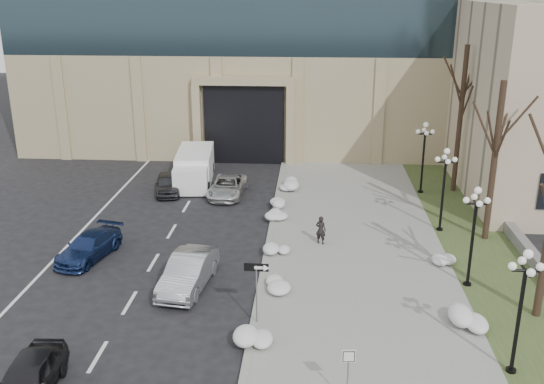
{
  "coord_description": "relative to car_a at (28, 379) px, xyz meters",
  "views": [
    {
      "loc": [
        1.2,
        -12.56,
        12.89
      ],
      "look_at": [
        -0.71,
        14.9,
        3.5
      ],
      "focal_mm": 40.0,
      "sensor_mm": 36.0,
      "label": 1
    }
  ],
  "objects": [
    {
      "name": "sidewalk",
      "position": [
        11.45,
        10.37,
        -0.63
      ],
      "size": [
        9.0,
        40.0,
        0.12
      ],
      "primitive_type": "cube",
      "color": "gray",
      "rests_on": "ground"
    },
    {
      "name": "curb",
      "position": [
        6.95,
        10.37,
        -0.62
      ],
      "size": [
        0.3,
        40.0,
        0.14
      ],
      "primitive_type": "cube",
      "color": "gray",
      "rests_on": "ground"
    },
    {
      "name": "grass_strip",
      "position": [
        17.95,
        10.37,
        -0.64
      ],
      "size": [
        4.0,
        40.0,
        0.1
      ],
      "primitive_type": "cube",
      "color": "#3A4824",
      "rests_on": "ground"
    },
    {
      "name": "stone_wall",
      "position": [
        19.95,
        12.37,
        -0.34
      ],
      "size": [
        0.5,
        30.0,
        0.7
      ],
      "primitive_type": "cube",
      "color": "slate",
      "rests_on": "ground"
    },
    {
      "name": "car_a",
      "position": [
        0.0,
        0.0,
        0.0
      ],
      "size": [
        1.82,
        4.1,
        1.37
      ],
      "primitive_type": "imported",
      "rotation": [
        0.0,
        0.0,
        0.05
      ],
      "color": "black",
      "rests_on": "ground"
    },
    {
      "name": "car_b",
      "position": [
        3.72,
        7.98,
        0.08
      ],
      "size": [
        2.17,
        4.79,
        1.53
      ],
      "primitive_type": "imported",
      "rotation": [
        0.0,
        0.0,
        -0.12
      ],
      "color": "#9D9FA4",
      "rests_on": "ground"
    },
    {
      "name": "car_c",
      "position": [
        -1.85,
        10.69,
        -0.07
      ],
      "size": [
        2.73,
        4.57,
        1.24
      ],
      "primitive_type": "imported",
      "rotation": [
        0.0,
        0.0,
        -0.25
      ],
      "color": "navy",
      "rests_on": "ground"
    },
    {
      "name": "car_d",
      "position": [
        3.71,
        20.62,
        -0.06
      ],
      "size": [
        2.28,
        4.59,
        1.25
      ],
      "primitive_type": "imported",
      "rotation": [
        0.0,
        0.0,
        -0.05
      ],
      "color": "silver",
      "rests_on": "ground"
    },
    {
      "name": "car_e",
      "position": [
        -0.25,
        20.83,
        -0.05
      ],
      "size": [
        2.29,
        3.98,
        1.28
      ],
      "primitive_type": "imported",
      "rotation": [
        0.0,
        0.0,
        0.22
      ],
      "color": "#303036",
      "rests_on": "ground"
    },
    {
      "name": "pedestrian",
      "position": [
        9.66,
        13.01,
        0.2
      ],
      "size": [
        0.65,
        0.53,
        1.52
      ],
      "primitive_type": "imported",
      "rotation": [
        0.0,
        0.0,
        2.79
      ],
      "color": "black",
      "rests_on": "sidewalk"
    },
    {
      "name": "box_truck",
      "position": [
        1.04,
        23.3,
        0.33
      ],
      "size": [
        2.89,
        6.78,
        2.09
      ],
      "rotation": [
        0.0,
        0.0,
        0.1
      ],
      "color": "white",
      "rests_on": "ground"
    },
    {
      "name": "one_way_sign",
      "position": [
        7.23,
        4.96,
        1.55
      ],
      "size": [
        1.01,
        0.27,
        2.71
      ],
      "rotation": [
        0.0,
        0.0,
        -0.03
      ],
      "color": "slate",
      "rests_on": "ground"
    },
    {
      "name": "keep_sign",
      "position": [
        10.43,
        0.3,
        0.83
      ],
      "size": [
        0.44,
        0.08,
        2.06
      ],
      "rotation": [
        0.0,
        0.0,
        0.09
      ],
      "color": "slate",
      "rests_on": "ground"
    },
    {
      "name": "snow_clump_c",
      "position": [
        7.11,
        3.45,
        -0.39
      ],
      "size": [
        1.1,
        1.6,
        0.36
      ],
      "primitive_type": "ellipsoid",
      "color": "white",
      "rests_on": "sidewalk"
    },
    {
      "name": "snow_clump_d",
      "position": [
        7.51,
        8.03,
        -0.39
      ],
      "size": [
        1.1,
        1.6,
        0.36
      ],
      "primitive_type": "ellipsoid",
      "color": "white",
      "rests_on": "sidewalk"
    },
    {
      "name": "snow_clump_e",
      "position": [
        7.5,
        11.89,
        -0.39
      ],
      "size": [
        1.1,
        1.6,
        0.36
      ],
      "primitive_type": "ellipsoid",
      "color": "white",
      "rests_on": "sidewalk"
    },
    {
      "name": "snow_clump_f",
      "position": [
        7.09,
        16.43,
        -0.39
      ],
      "size": [
        1.1,
        1.6,
        0.36
      ],
      "primitive_type": "ellipsoid",
      "color": "white",
      "rests_on": "sidewalk"
    },
    {
      "name": "snow_clump_g",
      "position": [
        7.44,
        21.96,
        -0.39
      ],
      "size": [
        1.1,
        1.6,
        0.36
      ],
      "primitive_type": "ellipsoid",
      "color": "white",
      "rests_on": "sidewalk"
    },
    {
      "name": "snow_clump_i",
      "position": [
        15.48,
        5.42,
        -0.39
      ],
      "size": [
        1.1,
        1.6,
        0.36
      ],
      "primitive_type": "ellipsoid",
      "color": "white",
      "rests_on": "sidewalk"
    },
    {
      "name": "snow_clump_j",
      "position": [
        15.62,
        10.93,
        -0.39
      ],
      "size": [
        1.1,
        1.6,
        0.36
      ],
      "primitive_type": "ellipsoid",
      "color": "white",
      "rests_on": "sidewalk"
    },
    {
      "name": "snow_clump_k",
      "position": [
        7.19,
        18.7,
        -0.39
      ],
      "size": [
        1.1,
        1.6,
        0.36
      ],
      "primitive_type": "ellipsoid",
      "color": "white",
      "rests_on": "sidewalk"
    },
    {
      "name": "lamppost_a",
      "position": [
        16.25,
        2.37,
        2.39
      ],
      "size": [
        1.18,
        1.18,
        4.76
      ],
      "color": "black",
      "rests_on": "ground"
    },
    {
      "name": "lamppost_b",
      "position": [
        16.25,
        8.87,
        2.39
      ],
      "size": [
        1.18,
        1.18,
        4.76
      ],
      "color": "black",
      "rests_on": "ground"
    },
    {
      "name": "lamppost_c",
      "position": [
        16.25,
        15.37,
        2.39
      ],
      "size": [
        1.18,
        1.18,
        4.76
      ],
      "color": "black",
      "rests_on": "ground"
    },
    {
      "name": "lamppost_d",
      "position": [
        16.25,
        21.87,
        2.39
      ],
      "size": [
        1.18,
        1.18,
        4.76
      ],
      "color": "black",
      "rests_on": "ground"
    },
    {
      "name": "tree_mid",
      "position": [
        18.45,
        14.37,
        4.82
      ],
      "size": [
        3.2,
        3.2,
        8.5
      ],
      "color": "black",
      "rests_on": "ground"
    },
    {
      "name": "tree_far",
      "position": [
        18.45,
        22.37,
        5.47
      ],
      "size": [
        3.2,
        3.2,
        9.5
      ],
      "color": "black",
      "rests_on": "ground"
    }
  ]
}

